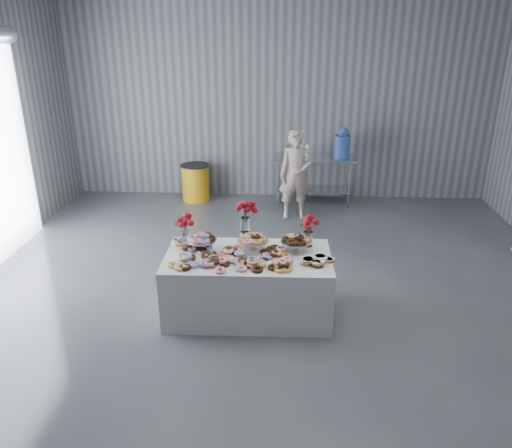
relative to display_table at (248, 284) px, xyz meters
The scene contains 16 objects.
ground 0.48m from the display_table, 25.69° to the right, with size 9.00×9.00×0.00m, color #3C3F44.
room_walls 2.27m from the display_table, 92.54° to the right, with size 8.04×9.04×4.02m.
display_table is the anchor object (origin of this frame).
prep_table 4.09m from the display_table, 76.65° to the left, with size 1.50×0.60×0.90m.
donut_mounds 0.42m from the display_table, 90.00° to the right, with size 1.80×0.80×0.09m, color #DC9250, non-canonical shape.
cake_stand_left 0.77m from the display_table, 165.93° to the left, with size 0.36×0.36×0.17m.
cake_stand_mid 0.54m from the display_table, 72.75° to the left, with size 0.36×0.36×0.17m.
cake_stand_right 0.77m from the display_table, 16.44° to the left, with size 0.36×0.36×0.17m.
danish_pile 0.88m from the display_table, 10.13° to the right, with size 0.48×0.48×0.11m, color white, non-canonical shape.
bouquet_left 1.04m from the display_table, 162.75° to the left, with size 0.26×0.26×0.42m.
bouquet_right 1.02m from the display_table, 24.38° to the left, with size 0.26×0.26×0.42m.
bouquet_center 0.83m from the display_table, 99.31° to the left, with size 0.26×0.26×0.57m.
water_jug 4.29m from the display_table, 70.03° to the left, with size 0.28×0.28×0.55m.
drink_bottles 3.97m from the display_table, 80.87° to the left, with size 0.54×0.08×0.27m, color #268C33, non-canonical shape.
person 3.25m from the display_table, 79.48° to the left, with size 0.57×0.37×1.55m, color #CC8C93.
trash_barrel 4.18m from the display_table, 108.26° to the left, with size 0.55×0.55×0.70m.
Camera 1 is at (0.13, -4.99, 3.24)m, focal length 35.00 mm.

